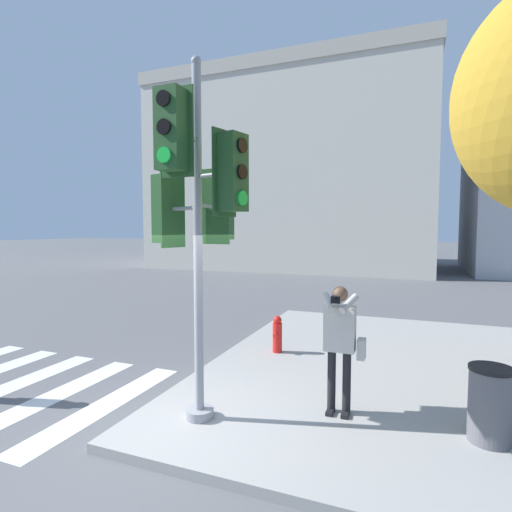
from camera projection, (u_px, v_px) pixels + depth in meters
name	position (u px, v px, depth m)	size (l,w,h in m)	color
ground_plane	(150.00, 441.00, 4.86)	(160.00, 160.00, 0.00)	#5B5B5E
sidewalk_corner	(445.00, 376.00, 6.83)	(8.00, 8.00, 0.12)	#9E9B96
traffic_signal_pole	(198.00, 201.00, 5.00)	(1.44, 1.44, 4.57)	#939399
person_photographer	(341.00, 338.00, 5.25)	(0.58, 0.54, 1.70)	black
fire_hydrant	(277.00, 334.00, 7.92)	(0.19, 0.25, 0.73)	red
trash_bin	(490.00, 404.00, 4.58)	(0.48, 0.48, 0.88)	#5B5B60
building_left	(297.00, 176.00, 27.68)	(17.58, 11.62, 12.37)	beige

